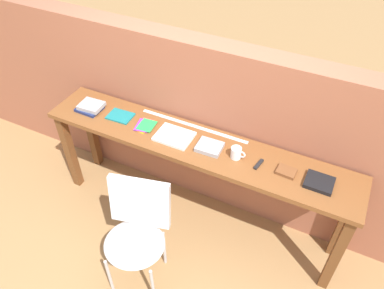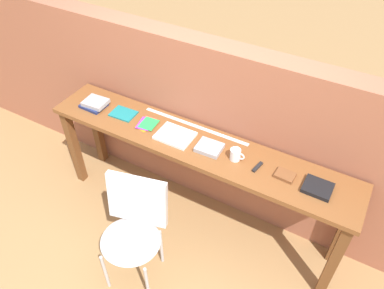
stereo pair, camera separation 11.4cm
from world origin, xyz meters
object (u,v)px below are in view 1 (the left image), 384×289
chair_white_moulded (137,230)px  multitool_folded (259,164)px  mug (236,153)px  book_repair_rightmost (319,182)px  magazine_cycling (120,116)px  leather_journal_brown (286,171)px  pamphlet_pile_colourful (145,125)px  book_open_centre (174,136)px  book_stack_leftmost (90,107)px

chair_white_moulded → multitool_folded: (0.65, 0.65, 0.36)m
mug → book_repair_rightmost: bearing=0.8°
multitool_folded → book_repair_rightmost: book_repair_rightmost is taller
mug → magazine_cycling: bearing=178.5°
leather_journal_brown → pamphlet_pile_colourful: bearing=-176.8°
chair_white_moulded → book_open_centre: (-0.03, 0.65, 0.36)m
magazine_cycling → leather_journal_brown: bearing=-3.1°
pamphlet_pile_colourful → book_repair_rightmost: 1.37m
book_repair_rightmost → chair_white_moulded: bearing=-147.8°
magazine_cycling → mug: mug is taller
leather_journal_brown → book_open_centre: bearing=-175.6°
book_stack_leftmost → book_repair_rightmost: book_stack_leftmost is taller
multitool_folded → book_repair_rightmost: bearing=1.4°
book_stack_leftmost → book_repair_rightmost: (1.89, 0.01, -0.01)m
pamphlet_pile_colourful → multitool_folded: multitool_folded is taller
book_open_centre → mug: 0.51m
book_stack_leftmost → leather_journal_brown: 1.66m
mug → multitool_folded: 0.18m
book_open_centre → book_repair_rightmost: bearing=0.5°
chair_white_moulded → magazine_cycling: (-0.55, 0.68, 0.36)m
mug → multitool_folded: mug is taller
mug → leather_journal_brown: bearing=1.9°
chair_white_moulded → book_stack_leftmost: 1.11m
chair_white_moulded → book_stack_leftmost: bearing=141.6°
chair_white_moulded → multitool_folded: 0.99m
chair_white_moulded → pamphlet_pile_colourful: same height
leather_journal_brown → multitool_folded: bearing=-172.5°
book_stack_leftmost → book_open_centre: size_ratio=0.77×
magazine_cycling → pamphlet_pile_colourful: (0.24, -0.01, -0.00)m
pamphlet_pile_colourful → chair_white_moulded: bearing=-65.6°
pamphlet_pile_colourful → book_open_centre: bearing=-4.0°
book_stack_leftmost → pamphlet_pile_colourful: 0.52m
magazine_cycling → multitool_folded: bearing=-3.9°
multitool_folded → leather_journal_brown: size_ratio=0.85×
pamphlet_pile_colourful → book_open_centre: 0.27m
book_open_centre → multitool_folded: (0.68, 0.00, -0.00)m
mug → leather_journal_brown: (0.37, 0.01, -0.03)m
book_repair_rightmost → mug: bearing=-178.7°
book_open_centre → chair_white_moulded: bearing=-87.4°
magazine_cycling → book_repair_rightmost: size_ratio=1.07×
multitool_folded → leather_journal_brown: leather_journal_brown is taller
book_repair_rightmost → book_stack_leftmost: bearing=-179.2°
book_stack_leftmost → leather_journal_brown: bearing=0.5°
magazine_cycling → book_open_centre: 0.52m
pamphlet_pile_colourful → magazine_cycling: bearing=177.3°
chair_white_moulded → book_open_centre: 0.74m
book_open_centre → magazine_cycling: bearing=176.5°
magazine_cycling → book_open_centre: (0.52, -0.03, 0.00)m
magazine_cycling → book_open_centre: book_open_centre is taller
chair_white_moulded → pamphlet_pile_colourful: bearing=114.4°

